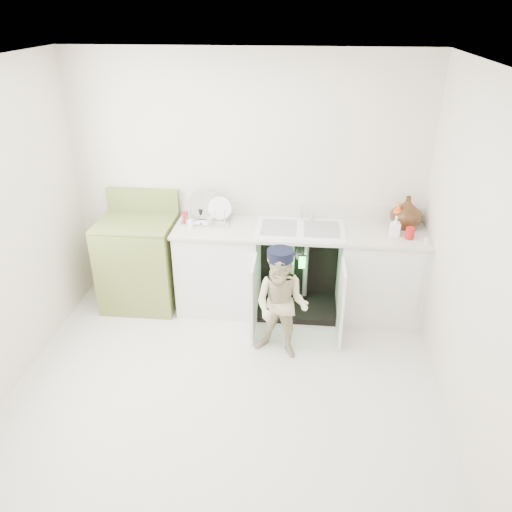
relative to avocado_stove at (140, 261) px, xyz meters
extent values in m
plane|color=beige|center=(1.07, -1.18, -0.48)|extent=(3.50, 3.50, 0.00)
cube|color=beige|center=(1.07, 0.32, 0.77)|extent=(3.50, 2.50, 0.02)
cube|color=beige|center=(1.07, -2.68, 0.77)|extent=(3.50, 2.50, 0.02)
cube|color=beige|center=(2.82, -1.18, 0.77)|extent=(2.50, 3.00, 0.02)
plane|color=white|center=(1.07, -1.18, 2.02)|extent=(3.50, 3.50, 0.00)
cube|color=white|center=(0.82, 0.02, -0.05)|extent=(0.80, 0.60, 0.86)
cube|color=white|center=(2.42, 0.02, -0.05)|extent=(0.80, 0.60, 0.86)
cube|color=black|center=(1.62, 0.29, -0.05)|extent=(0.80, 0.06, 0.86)
cube|color=black|center=(1.62, 0.02, -0.45)|extent=(0.80, 0.60, 0.06)
cylinder|color=gray|center=(1.55, 0.12, -0.03)|extent=(0.05, 0.05, 0.70)
cylinder|color=gray|center=(1.69, 0.12, -0.03)|extent=(0.05, 0.05, 0.70)
cylinder|color=gray|center=(1.62, 0.07, 0.14)|extent=(0.07, 0.18, 0.07)
cube|color=white|center=(1.22, -0.48, -0.08)|extent=(0.03, 0.40, 0.76)
cube|color=white|center=(2.02, -0.48, -0.08)|extent=(0.02, 0.40, 0.76)
cube|color=silver|center=(1.62, 0.02, 0.41)|extent=(2.44, 0.64, 0.03)
cube|color=silver|center=(1.62, 0.31, 0.50)|extent=(2.44, 0.02, 0.15)
cube|color=white|center=(1.62, 0.02, 0.42)|extent=(0.85, 0.55, 0.02)
cube|color=gray|center=(1.41, 0.02, 0.43)|extent=(0.34, 0.40, 0.01)
cube|color=gray|center=(1.82, 0.02, 0.43)|extent=(0.34, 0.40, 0.01)
cylinder|color=silver|center=(1.62, 0.24, 0.51)|extent=(0.03, 0.03, 0.17)
cylinder|color=silver|center=(1.62, 0.18, 0.59)|extent=(0.02, 0.14, 0.02)
cylinder|color=silver|center=(1.73, 0.24, 0.46)|extent=(0.04, 0.04, 0.06)
cylinder|color=silver|center=(2.75, -0.29, 0.07)|extent=(0.01, 0.01, 0.70)
cube|color=silver|center=(2.75, -0.20, 0.45)|extent=(0.04, 0.02, 0.06)
cube|color=silver|center=(0.69, 0.14, 0.43)|extent=(0.48, 0.32, 0.02)
cylinder|color=silver|center=(0.65, 0.16, 0.52)|extent=(0.30, 0.11, 0.29)
cylinder|color=white|center=(0.82, 0.14, 0.51)|extent=(0.23, 0.06, 0.23)
cylinder|color=silver|center=(0.50, 0.04, 0.51)|extent=(0.01, 0.01, 0.14)
cylinder|color=silver|center=(0.60, 0.04, 0.51)|extent=(0.01, 0.01, 0.14)
cylinder|color=silver|center=(0.69, 0.04, 0.51)|extent=(0.01, 0.01, 0.14)
cylinder|color=silver|center=(0.79, 0.04, 0.51)|extent=(0.01, 0.01, 0.14)
cylinder|color=silver|center=(0.88, 0.04, 0.51)|extent=(0.01, 0.01, 0.14)
imported|color=#401F12|center=(2.62, 0.16, 0.58)|extent=(0.30, 0.30, 0.31)
imported|color=#E4540C|center=(2.53, 0.12, 0.56)|extent=(0.10, 0.10, 0.27)
imported|color=white|center=(2.49, -0.04, 0.52)|extent=(0.08, 0.09, 0.19)
cylinder|color=#B5130F|center=(2.62, -0.10, 0.48)|extent=(0.08, 0.08, 0.11)
cylinder|color=red|center=(0.48, 0.10, 0.47)|extent=(0.05, 0.05, 0.10)
cylinder|color=tan|center=(0.74, 0.02, 0.46)|extent=(0.06, 0.06, 0.08)
cylinder|color=black|center=(0.63, 0.14, 0.48)|extent=(0.04, 0.04, 0.12)
cube|color=silver|center=(0.57, -0.08, 0.47)|extent=(0.05, 0.05, 0.09)
cube|color=olive|center=(0.00, -0.01, -0.03)|extent=(0.74, 0.65, 0.90)
cube|color=olive|center=(0.00, -0.01, 0.44)|extent=(0.74, 0.65, 0.02)
cube|color=olive|center=(0.00, 0.28, 0.56)|extent=(0.74, 0.06, 0.24)
cylinder|color=black|center=(-0.19, -0.17, 0.43)|extent=(0.17, 0.17, 0.02)
cylinder|color=silver|center=(-0.19, -0.17, 0.45)|extent=(0.20, 0.20, 0.01)
cylinder|color=black|center=(-0.19, 0.15, 0.43)|extent=(0.17, 0.17, 0.02)
cylinder|color=silver|center=(-0.19, 0.15, 0.45)|extent=(0.20, 0.20, 0.01)
cylinder|color=black|center=(0.19, -0.17, 0.43)|extent=(0.17, 0.17, 0.02)
cylinder|color=silver|center=(0.19, -0.17, 0.45)|extent=(0.20, 0.20, 0.01)
cylinder|color=black|center=(0.19, 0.15, 0.43)|extent=(0.17, 0.17, 0.02)
cylinder|color=silver|center=(0.19, 0.15, 0.45)|extent=(0.20, 0.20, 0.01)
imported|color=beige|center=(1.49, -0.74, 0.03)|extent=(0.58, 0.51, 1.01)
cylinder|color=black|center=(1.49, -0.74, 0.51)|extent=(0.27, 0.27, 0.09)
cube|color=black|center=(1.51, -0.65, 0.47)|extent=(0.19, 0.13, 0.01)
cube|color=black|center=(1.65, -0.32, 0.24)|extent=(0.07, 0.01, 0.14)
cube|color=#26F23F|center=(1.65, -0.33, 0.24)|extent=(0.06, 0.00, 0.12)
camera|label=1|loc=(1.63, -4.37, 2.37)|focal=35.00mm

